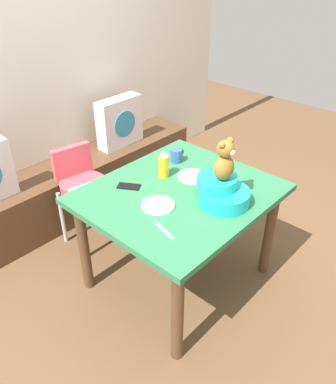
{
  "coord_description": "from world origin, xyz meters",
  "views": [
    {
      "loc": [
        -1.56,
        -1.33,
        2.04
      ],
      "look_at": [
        0.0,
        0.1,
        0.69
      ],
      "focal_mm": 36.41,
      "sensor_mm": 36.0,
      "label": 1
    }
  ],
  "objects": [
    {
      "name": "window_bench",
      "position": [
        0.0,
        1.25,
        0.23
      ],
      "size": [
        2.6,
        0.44,
        0.46
      ],
      "primitive_type": "cube",
      "color": "brown",
      "rests_on": "ground_plane"
    },
    {
      "name": "infant_seat_teal",
      "position": [
        0.07,
        -0.26,
        0.81
      ],
      "size": [
        0.3,
        0.33,
        0.16
      ],
      "color": "#1ABABB",
      "rests_on": "dining_table"
    },
    {
      "name": "table_fork",
      "position": [
        -0.36,
        -0.2,
        0.74
      ],
      "size": [
        0.05,
        0.17,
        0.01
      ],
      "primitive_type": "cube",
      "rotation": [
        0.0,
        0.0,
        2.92
      ],
      "color": "silver",
      "rests_on": "dining_table"
    },
    {
      "name": "dinner_plate_near",
      "position": [
        -0.21,
        -0.01,
        0.75
      ],
      "size": [
        0.2,
        0.2,
        0.01
      ],
      "primitive_type": "cylinder",
      "color": "white",
      "rests_on": "dining_table"
    },
    {
      "name": "pillow_floral_right",
      "position": [
        0.58,
        1.23,
        0.68
      ],
      "size": [
        0.44,
        0.15,
        0.44
      ],
      "color": "silver",
      "rests_on": "window_bench"
    },
    {
      "name": "cell_phone",
      "position": [
        -0.18,
        0.27,
        0.74
      ],
      "size": [
        0.14,
        0.16,
        0.01
      ],
      "primitive_type": "cube",
      "rotation": [
        0.0,
        0.0,
        0.55
      ],
      "color": "black",
      "rests_on": "dining_table"
    },
    {
      "name": "dinner_plate_far",
      "position": [
        0.19,
        0.05,
        0.75
      ],
      "size": [
        0.2,
        0.2,
        0.01
      ],
      "primitive_type": "cylinder",
      "color": "white",
      "rests_on": "dining_table"
    },
    {
      "name": "back_wall",
      "position": [
        0.0,
        1.52,
        1.3
      ],
      "size": [
        4.4,
        0.1,
        2.6
      ],
      "primitive_type": "cube",
      "color": "silver",
      "rests_on": "ground_plane"
    },
    {
      "name": "teddy_bear",
      "position": [
        0.07,
        -0.26,
        1.02
      ],
      "size": [
        0.13,
        0.12,
        0.25
      ],
      "color": "olive",
      "rests_on": "infant_seat_teal"
    },
    {
      "name": "dining_table",
      "position": [
        0.0,
        0.0,
        0.64
      ],
      "size": [
        1.15,
        1.01,
        0.74
      ],
      "color": "#2D7247",
      "rests_on": "ground_plane"
    },
    {
      "name": "ketchup_bottle",
      "position": [
        0.07,
        0.2,
        0.83
      ],
      "size": [
        0.07,
        0.07,
        0.18
      ],
      "color": "gold",
      "rests_on": "dining_table"
    },
    {
      "name": "ground_plane",
      "position": [
        0.0,
        0.0,
        0.0
      ],
      "size": [
        8.0,
        8.0,
        0.0
      ],
      "primitive_type": "plane",
      "color": "brown"
    },
    {
      "name": "highchair",
      "position": [
        -0.17,
        0.82,
        0.52
      ],
      "size": [
        0.37,
        0.49,
        0.79
      ],
      "color": "#D84C59",
      "rests_on": "ground_plane"
    },
    {
      "name": "coffee_mug",
      "position": [
        0.28,
        0.28,
        0.79
      ],
      "size": [
        0.12,
        0.08,
        0.09
      ],
      "color": "#335999",
      "rests_on": "dining_table"
    }
  ]
}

